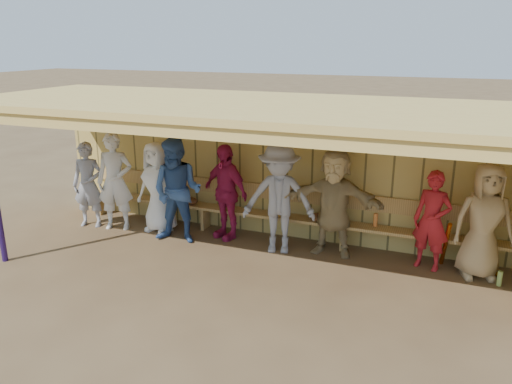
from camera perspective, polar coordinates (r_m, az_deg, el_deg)
ground at (r=7.99m, az=-0.93°, el=-7.91°), size 90.00×90.00×0.00m
player_a at (r=9.73m, az=-18.62°, el=0.78°), size 0.66×0.52×1.60m
player_b at (r=9.14m, az=-11.15°, el=0.56°), size 0.88×0.64×1.66m
player_c at (r=8.55m, az=-8.98°, el=0.08°), size 0.95×0.78×1.81m
player_d at (r=8.67m, az=-3.53°, el=0.03°), size 1.07×0.75×1.68m
player_e at (r=8.05m, az=2.65°, el=-0.77°), size 1.30×0.94×1.82m
player_f at (r=8.07m, az=8.88°, el=-1.14°), size 1.64×0.55×1.76m
player_g at (r=7.94m, az=19.46°, el=-3.12°), size 0.64×0.51×1.53m
player_h at (r=7.91m, az=24.60°, el=-3.08°), size 0.95×0.74×1.72m
player_extra at (r=9.43m, az=-15.81°, el=1.15°), size 0.76×0.62×1.80m
dugout_structure at (r=7.94m, az=3.52°, el=4.82°), size 8.80×3.20×2.50m
bench at (r=8.76m, az=1.84°, el=-1.92°), size 7.60×0.34×0.93m
dugout_equipment at (r=8.71m, az=0.48°, el=-2.27°), size 5.73×0.62×0.80m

